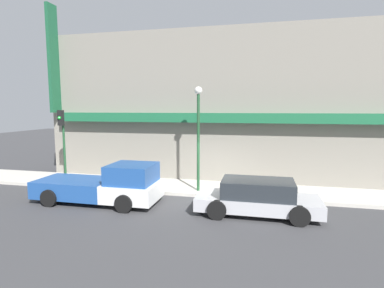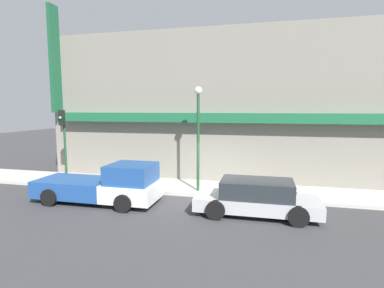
{
  "view_description": "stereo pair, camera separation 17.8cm",
  "coord_description": "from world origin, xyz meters",
  "views": [
    {
      "loc": [
        2.35,
        -13.2,
        4.1
      ],
      "look_at": [
        -0.89,
        1.09,
        2.35
      ],
      "focal_mm": 28.0,
      "sensor_mm": 36.0,
      "label": 1
    },
    {
      "loc": [
        2.52,
        -13.16,
        4.1
      ],
      "look_at": [
        -0.89,
        1.09,
        2.35
      ],
      "focal_mm": 28.0,
      "sensor_mm": 36.0,
      "label": 2
    }
  ],
  "objects": [
    {
      "name": "traffic_light",
      "position": [
        -7.78,
        0.61,
        2.8
      ],
      "size": [
        0.28,
        0.42,
        3.86
      ],
      "color": "#1E4728",
      "rests_on": "sidewalk"
    },
    {
      "name": "ground_plane",
      "position": [
        0.0,
        0.0,
        0.0
      ],
      "size": [
        80.0,
        80.0,
        0.0
      ],
      "primitive_type": "plane",
      "color": "#38383A"
    },
    {
      "name": "parked_car",
      "position": [
        2.33,
        -1.67,
        0.68
      ],
      "size": [
        4.7,
        2.02,
        1.36
      ],
      "rotation": [
        0.0,
        0.0,
        -0.01
      ],
      "color": "#ADADB2",
      "rests_on": "ground"
    },
    {
      "name": "fire_hydrant",
      "position": [
        2.48,
        0.39,
        0.46
      ],
      "size": [
        0.17,
        0.17,
        0.62
      ],
      "color": "red",
      "rests_on": "sidewalk"
    },
    {
      "name": "building",
      "position": [
        -0.02,
        4.2,
        4.18
      ],
      "size": [
        19.8,
        3.8,
        9.98
      ],
      "color": "gray",
      "rests_on": "ground"
    },
    {
      "name": "sidewalk",
      "position": [
        0.0,
        1.36,
        0.08
      ],
      "size": [
        36.0,
        2.72,
        0.15
      ],
      "color": "#B7B2A8",
      "rests_on": "ground"
    },
    {
      "name": "pickup_truck",
      "position": [
        -4.1,
        -1.67,
        0.78
      ],
      "size": [
        5.47,
        2.17,
        1.76
      ],
      "rotation": [
        0.0,
        0.0,
        0.03
      ],
      "color": "silver",
      "rests_on": "ground"
    },
    {
      "name": "street_lamp",
      "position": [
        -0.48,
        0.62,
        3.3
      ],
      "size": [
        0.36,
        0.36,
        4.96
      ],
      "color": "#1E4728",
      "rests_on": "sidewalk"
    }
  ]
}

